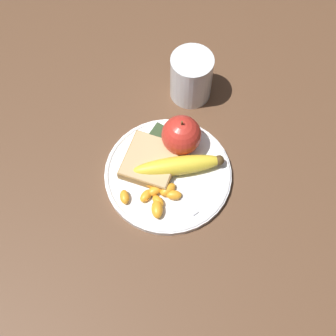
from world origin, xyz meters
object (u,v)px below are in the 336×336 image
object	(u,v)px
fork	(166,174)
jam_packet	(159,138)
plate	(168,174)
apple	(181,135)
bread_slice	(150,162)
banana	(179,166)
juice_glass	(191,78)

from	to	relation	value
fork	jam_packet	xyz separation A→B (m)	(-0.06, -0.05, 0.01)
plate	fork	size ratio (longest dim) A/B	1.52
plate	fork	world-z (taller)	fork
apple	jam_packet	world-z (taller)	apple
jam_packet	bread_slice	bearing A→B (deg)	13.23
apple	bread_slice	xyz separation A→B (m)	(0.06, -0.03, -0.03)
banana	bread_slice	bearing A→B (deg)	-71.21
jam_packet	juice_glass	bearing A→B (deg)	-176.13
fork	banana	bearing A→B (deg)	-102.81
banana	bread_slice	world-z (taller)	banana
banana	plate	bearing A→B (deg)	-41.41
fork	apple	bearing A→B (deg)	-59.41
fork	jam_packet	world-z (taller)	jam_packet
plate	banana	distance (m)	0.03
juice_glass	jam_packet	bearing A→B (deg)	3.87
apple	plate	bearing A→B (deg)	8.31
plate	jam_packet	world-z (taller)	jam_packet
banana	apple	bearing A→B (deg)	-154.46
juice_glass	banana	bearing A→B (deg)	22.88
juice_glass	fork	size ratio (longest dim) A/B	0.66
juice_glass	banana	distance (m)	0.19
apple	fork	xyz separation A→B (m)	(0.07, 0.01, -0.03)
plate	apple	size ratio (longest dim) A/B	2.84
plate	bread_slice	world-z (taller)	bread_slice
banana	bread_slice	size ratio (longest dim) A/B	1.32
juice_glass	jam_packet	size ratio (longest dim) A/B	2.31
plate	juice_glass	world-z (taller)	juice_glass
jam_packet	banana	bearing A→B (deg)	60.57
jam_packet	fork	bearing A→B (deg)	40.16
apple	jam_packet	size ratio (longest dim) A/B	1.88
plate	juice_glass	xyz separation A→B (m)	(-0.19, -0.06, 0.04)
juice_glass	apple	size ratio (longest dim) A/B	1.23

